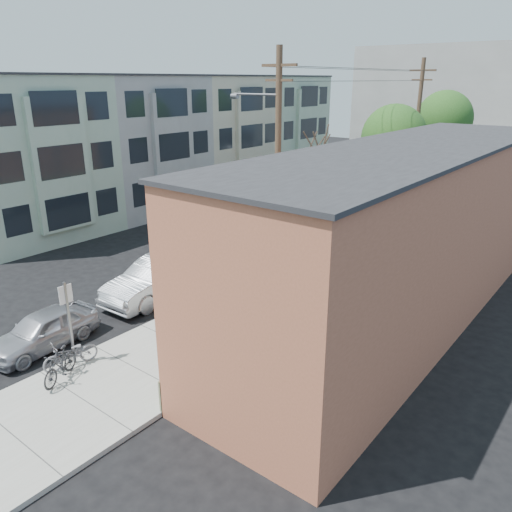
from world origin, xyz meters
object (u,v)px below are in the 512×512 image
Objects in this scene: tree_leafy_far at (444,119)px; car_1 at (159,278)px; utility_pole_near at (277,159)px; car_4 at (361,205)px; patio_chair_b at (216,354)px; patio_chair_a at (244,334)px; tree_bare at (312,210)px; parked_bike_a at (60,365)px; tree_leafy_mid at (394,137)px; car_2 at (254,245)px; bus at (375,175)px; parking_meter_near at (197,284)px; patron_grey at (256,312)px; cyclist at (249,289)px; parked_bike_b at (71,354)px; sign_post at (69,315)px; patron_green at (258,314)px; parking_meter_far at (320,231)px; car_3 at (319,222)px; car_0 at (43,330)px.

tree_leafy_far reaches higher than car_1.
utility_pole_near reaches higher than car_4.
patio_chair_a is at bearing 79.35° from patio_chair_b.
tree_bare reaches higher than car_1.
patio_chair_b is 0.53× the size of parked_bike_a.
tree_bare is 0.95× the size of car_1.
tree_leafy_mid is (0.41, 11.80, -0.02)m from utility_pole_near.
car_2 is (0.37, 6.02, -0.02)m from car_1.
patio_chair_a is 27.27m from bus.
bus is (-2.15, 24.98, 0.60)m from car_1.
parking_meter_near is 0.12× the size of bus.
patron_grey is 1.14× the size of cyclist.
sign_post is at bearing 142.25° from parked_bike_b.
sign_post reaches higher than patio_chair_a.
patron_green is (3.52, 5.14, -0.87)m from sign_post.
car_4 is at bearing 100.57° from parking_meter_far.
car_1 reaches higher than car_4.
patio_chair_b is 4.71m from parked_bike_a.
car_3 is at bearing 85.01° from car_1.
patio_chair_b is 4.58m from parked_bike_b.
cyclist is 0.16× the size of bus.
tree_leafy_far reaches higher than patron_grey.
utility_pole_near is (0.14, 5.19, 4.43)m from parking_meter_near.
patio_chair_a is 0.54× the size of patron_green.
tree_leafy_far is 4.88× the size of patron_green.
car_1 is at bearing -98.10° from tree_leafy_mid.
tree_leafy_mid is 4.47× the size of patron_green.
utility_pole_near is 20.29m from bus.
utility_pole_near is at bearing 66.76° from parked_bike_a.
parked_bike_a is at bearing 81.68° from cyclist.
tree_leafy_far is 10.41m from car_4.
tree_bare is 2.95× the size of parked_bike_a.
tree_leafy_mid is 12.37m from car_2.
tree_bare reaches higher than car_3.
tree_leafy_far is (0.41, 20.79, 0.59)m from utility_pole_near.
car_4 is (-1.55, 22.95, -1.10)m from sign_post.
sign_post is 13.42m from tree_bare.
tree_leafy_far is 27.22m from patron_green.
patron_green reaches higher than patio_chair_b.
car_1 reaches higher than car_3.
car_2 reaches higher than parked_bike_a.
car_0 reaches higher than parked_bike_a.
cyclist is 0.96× the size of parked_bike_b.
tree_bare is 1.26× the size of car_0.
patron_green is at bearing -76.18° from car_4.
car_2 is at bearing -51.69° from cyclist.
tree_leafy_mid is 19.34m from patio_chair_a.
patio_chair_a is at bearing -54.86° from car_2.
patron_green reaches higher than car_4.
parked_bike_b is at bearing -90.71° from tree_leafy_mid.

